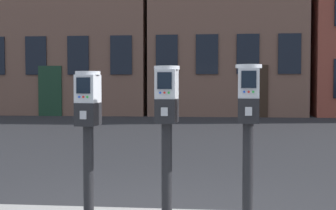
% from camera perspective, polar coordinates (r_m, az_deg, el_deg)
% --- Properties ---
extents(parking_meter_near_kerb, '(0.23, 0.26, 1.30)m').
position_cam_1_polar(parking_meter_near_kerb, '(4.09, -9.65, -1.64)').
color(parking_meter_near_kerb, black).
rests_on(parking_meter_near_kerb, sidewalk_slab).
extents(parking_meter_twin_adjacent, '(0.23, 0.26, 1.35)m').
position_cam_1_polar(parking_meter_twin_adjacent, '(3.96, -0.15, -1.31)').
color(parking_meter_twin_adjacent, black).
rests_on(parking_meter_twin_adjacent, sidewalk_slab).
extents(parking_meter_end_of_row, '(0.23, 0.26, 1.36)m').
position_cam_1_polar(parking_meter_end_of_row, '(3.95, 9.69, -1.26)').
color(parking_meter_end_of_row, black).
rests_on(parking_meter_end_of_row, sidewalk_slab).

